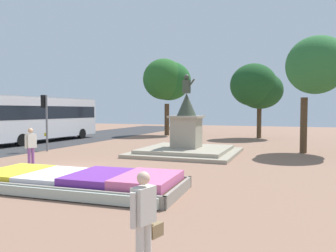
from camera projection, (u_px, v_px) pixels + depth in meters
ground_plane at (66, 171)px, 13.74m from camera, size 85.59×85.59×0.00m
flower_planter at (80, 182)px, 10.64m from camera, size 7.15×3.12×0.60m
statue_monument at (186, 141)px, 19.12m from camera, size 5.80×5.80×4.65m
traffic_light_mid_block at (45, 112)px, 20.40m from camera, size 0.41×0.28×3.51m
city_bus at (41, 117)px, 26.41m from camera, size 3.03×11.38×3.58m
pedestrian_with_handbag at (144, 216)px, 5.13m from camera, size 0.34×0.71×1.63m
pedestrian_near_planter at (31, 145)px, 14.66m from camera, size 0.31×0.55×1.77m
park_tree_far_left at (166, 80)px, 33.36m from camera, size 4.76×4.67×7.77m
park_tree_behind_statue at (257, 88)px, 29.55m from camera, size 4.64×4.76×6.74m
park_tree_mid_canopy at (317, 64)px, 19.26m from camera, size 3.57×4.68×7.05m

